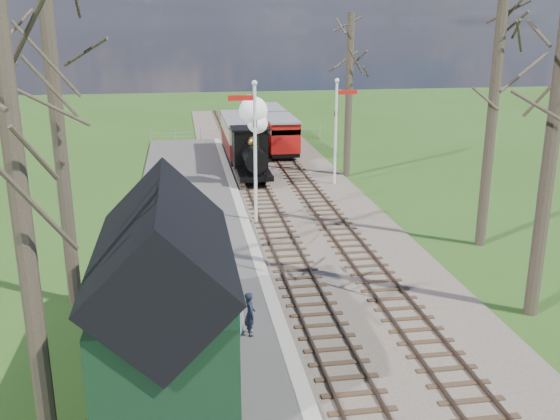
# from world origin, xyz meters

# --- Properties ---
(distant_hills) EXTENTS (114.40, 48.00, 22.02)m
(distant_hills) POSITION_xyz_m (1.40, 64.38, -16.21)
(distant_hills) COLOR #385B23
(distant_hills) RESTS_ON ground
(ballast_bed) EXTENTS (8.00, 60.00, 0.10)m
(ballast_bed) POSITION_xyz_m (1.30, 22.00, 0.05)
(ballast_bed) COLOR brown
(ballast_bed) RESTS_ON ground
(track_near) EXTENTS (1.60, 60.00, 0.15)m
(track_near) POSITION_xyz_m (0.00, 22.00, 0.10)
(track_near) COLOR brown
(track_near) RESTS_ON ground
(track_far) EXTENTS (1.60, 60.00, 0.15)m
(track_far) POSITION_xyz_m (2.60, 22.00, 0.10)
(track_far) COLOR brown
(track_far) RESTS_ON ground
(platform) EXTENTS (5.00, 44.00, 0.20)m
(platform) POSITION_xyz_m (-3.50, 14.00, 0.10)
(platform) COLOR #474442
(platform) RESTS_ON ground
(coping_strip) EXTENTS (0.40, 44.00, 0.21)m
(coping_strip) POSITION_xyz_m (-1.20, 14.00, 0.10)
(coping_strip) COLOR #B2AD9E
(coping_strip) RESTS_ON ground
(station_shed) EXTENTS (3.25, 6.30, 4.78)m
(station_shed) POSITION_xyz_m (-4.30, 4.00, 2.27)
(station_shed) COLOR black
(station_shed) RESTS_ON platform
(semaphore_near) EXTENTS (1.22, 0.24, 6.22)m
(semaphore_near) POSITION_xyz_m (-0.77, 16.00, 3.62)
(semaphore_near) COLOR silver
(semaphore_near) RESTS_ON ground
(semaphore_far) EXTENTS (1.22, 0.24, 5.72)m
(semaphore_far) POSITION_xyz_m (4.37, 22.00, 3.35)
(semaphore_far) COLOR silver
(semaphore_far) RESTS_ON ground
(bare_trees) EXTENTS (15.51, 22.39, 12.00)m
(bare_trees) POSITION_xyz_m (1.33, 10.10, 5.21)
(bare_trees) COLOR #382D23
(bare_trees) RESTS_ON ground
(fence_line) EXTENTS (12.60, 0.08, 1.00)m
(fence_line) POSITION_xyz_m (0.30, 36.00, 0.55)
(fence_line) COLOR slate
(fence_line) RESTS_ON ground
(locomotive) EXTENTS (1.88, 4.38, 4.70)m
(locomotive) POSITION_xyz_m (-0.01, 23.27, 2.16)
(locomotive) COLOR black
(locomotive) RESTS_ON ground
(coach) EXTENTS (2.19, 7.52, 2.31)m
(coach) POSITION_xyz_m (0.00, 29.33, 1.58)
(coach) COLOR black
(coach) RESTS_ON ground
(red_carriage_a) EXTENTS (1.95, 4.84, 2.06)m
(red_carriage_a) POSITION_xyz_m (2.60, 30.01, 1.43)
(red_carriage_a) COLOR black
(red_carriage_a) RESTS_ON ground
(red_carriage_b) EXTENTS (1.95, 4.84, 2.06)m
(red_carriage_b) POSITION_xyz_m (2.60, 35.51, 1.43)
(red_carriage_b) COLOR black
(red_carriage_b) RESTS_ON ground
(sign_board) EXTENTS (0.23, 0.76, 1.11)m
(sign_board) POSITION_xyz_m (-2.37, 5.85, 0.75)
(sign_board) COLOR #0F4932
(sign_board) RESTS_ON platform
(bench) EXTENTS (0.83, 1.54, 0.85)m
(bench) POSITION_xyz_m (-2.84, 6.48, 0.60)
(bench) COLOR #4E321C
(bench) RESTS_ON platform
(person) EXTENTS (0.34, 0.48, 1.26)m
(person) POSITION_xyz_m (-2.12, 5.62, 0.83)
(person) COLOR #1A1C2F
(person) RESTS_ON platform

